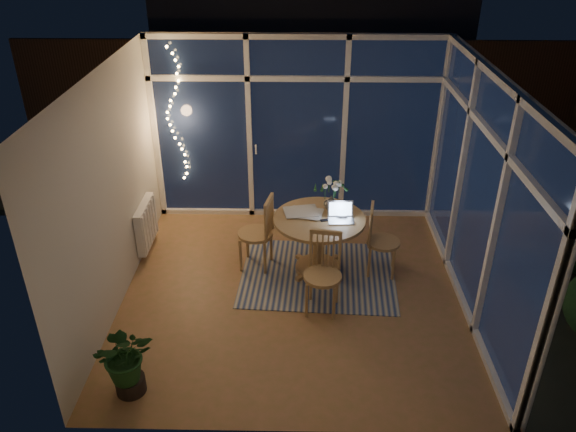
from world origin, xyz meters
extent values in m
plane|color=olive|center=(0.00, 0.00, 0.00)|extent=(4.00, 4.00, 0.00)
plane|color=white|center=(0.00, 0.00, 2.60)|extent=(4.00, 4.00, 0.00)
cube|color=beige|center=(0.00, 2.00, 1.30)|extent=(4.00, 0.04, 2.60)
cube|color=beige|center=(0.00, -2.00, 1.30)|extent=(4.00, 0.04, 2.60)
cube|color=beige|center=(-2.00, 0.00, 1.30)|extent=(0.04, 4.00, 2.60)
cube|color=beige|center=(2.00, 0.00, 1.30)|extent=(0.04, 4.00, 2.60)
cube|color=white|center=(0.00, 1.96, 1.30)|extent=(4.00, 0.10, 2.60)
cube|color=white|center=(1.96, 0.00, 1.30)|extent=(0.10, 4.00, 2.60)
cube|color=white|center=(-1.94, 0.90, 0.40)|extent=(0.10, 0.70, 0.58)
cube|color=black|center=(0.50, 5.00, -0.06)|extent=(12.00, 6.00, 0.10)
cube|color=#392615|center=(0.00, 5.50, 0.90)|extent=(11.00, 0.08, 1.80)
sphere|color=black|center=(-0.80, 3.40, 0.45)|extent=(0.90, 0.90, 0.90)
cube|color=beige|center=(0.28, 0.38, 0.01)|extent=(1.97, 1.61, 0.01)
cylinder|color=#A47C4A|center=(0.28, 0.48, 0.38)|extent=(1.17, 1.17, 0.75)
cube|color=#A47C4A|center=(-0.49, 0.57, 0.49)|extent=(0.54, 0.54, 0.99)
cube|color=#A47C4A|center=(1.07, 0.45, 0.46)|extent=(0.49, 0.49, 0.92)
cube|color=#A47C4A|center=(0.30, -0.31, 0.48)|extent=(0.51, 0.51, 0.96)
imported|color=silver|center=(0.43, 0.70, 0.86)|extent=(0.21, 0.21, 0.21)
imported|color=silver|center=(0.56, 0.53, 0.77)|extent=(0.16, 0.16, 0.04)
cube|color=silver|center=(0.09, 0.60, 0.77)|extent=(0.41, 0.32, 0.02)
cube|color=black|center=(0.34, 0.41, 0.76)|extent=(0.12, 0.08, 0.01)
imported|color=#17431A|center=(-1.53, -1.56, 0.38)|extent=(0.66, 0.62, 0.76)
camera|label=1|loc=(0.02, -5.36, 4.02)|focal=35.00mm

